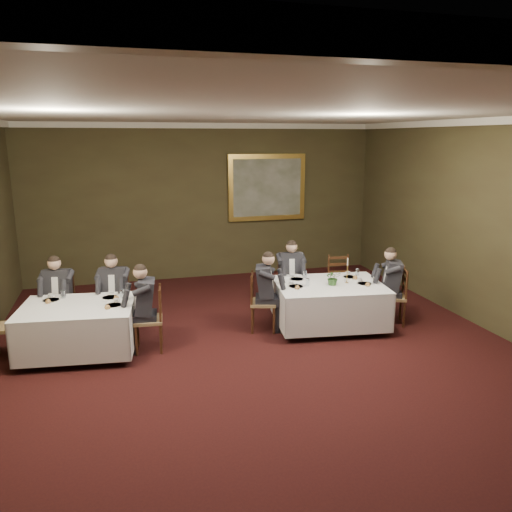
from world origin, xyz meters
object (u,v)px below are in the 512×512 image
diner_sec_endright (148,318)px  chair_sec_endleft (6,340)px  chair_sec_backleft (61,318)px  candlestick (347,273)px  diner_main_endright (393,295)px  chair_main_backright (340,293)px  chair_main_backleft (290,295)px  diner_main_backleft (290,284)px  chair_main_endright (392,308)px  diner_sec_backleft (60,305)px  chair_main_endleft (263,314)px  table_main (329,302)px  chair_sec_endright (150,332)px  diner_main_endleft (263,301)px  painting (267,187)px  diner_sec_backright (115,303)px  chair_sec_backright (116,315)px  table_second (78,326)px  centerpiece (333,277)px

diner_sec_endright → chair_sec_endleft: (-2.05, 0.25, -0.23)m
chair_sec_backleft → candlestick: 4.83m
diner_main_endright → chair_main_backright: bearing=49.8°
chair_main_backleft → diner_main_backleft: bearing=90.0°
chair_main_endright → diner_sec_backleft: size_ratio=0.74×
chair_main_endleft → diner_sec_endright: 1.95m
chair_main_endleft → candlestick: candlestick is taller
table_main → chair_sec_endright: size_ratio=1.99×
chair_main_backleft → chair_sec_backleft: same height
diner_main_endleft → painting: painting is taller
table_main → chair_sec_backleft: size_ratio=1.99×
diner_sec_backright → candlestick: diner_sec_backright is taller
painting → chair_main_endleft: bearing=-107.8°
diner_sec_backleft → diner_main_backleft: bearing=-166.8°
chair_main_backright → chair_sec_endleft: size_ratio=1.00×
chair_main_endright → diner_sec_endright: (-4.19, -0.00, 0.23)m
diner_main_endleft → diner_sec_backright: 2.47m
diner_sec_backleft → chair_sec_endright: bearing=154.9°
table_main → chair_sec_backright: size_ratio=1.99×
chair_main_backleft → painting: painting is taller
diner_sec_backleft → diner_sec_endright: bearing=154.7°
chair_main_backright → painting: (-0.61, 2.84, 1.77)m
table_second → chair_main_backleft: (3.71, 1.03, -0.17)m
table_main → diner_sec_backright: size_ratio=1.48×
table_second → chair_sec_endleft: (-1.03, 0.13, -0.17)m
diner_sec_endright → centerpiece: (3.08, 0.09, 0.39)m
diner_main_backleft → chair_sec_backright: 3.18m
chair_main_backright → chair_main_endright: 1.15m
chair_sec_endright → diner_sec_endright: 0.23m
chair_main_backright → chair_sec_endleft: 5.76m
chair_main_endleft → diner_sec_backright: (-2.39, 0.58, 0.23)m
diner_main_endleft → diner_sec_backright: (-2.40, 0.58, 0.00)m
table_main → diner_main_endright: 1.14m
diner_main_backleft → table_main: bearing=118.2°
chair_main_backleft → diner_sec_endright: diner_sec_endright is taller
diner_sec_backleft → chair_sec_endright: 1.71m
chair_main_backleft → diner_main_endleft: diner_main_endleft is taller
chair_main_endleft → centerpiece: 1.34m
centerpiece → chair_sec_backright: bearing=167.1°
diner_main_endleft → chair_sec_backright: (-2.40, 0.60, -0.23)m
diner_sec_backleft → candlestick: (4.71, -0.86, 0.42)m
diner_sec_backright → chair_sec_endleft: bearing=35.3°
chair_sec_backleft → chair_sec_backright: same height
diner_main_endright → chair_sec_backright: (-4.65, 0.90, -0.23)m
chair_main_backleft → diner_main_endright: size_ratio=0.74×
chair_main_backright → diner_sec_backleft: size_ratio=0.74×
diner_main_backleft → diner_sec_endright: 2.92m
chair_main_endleft → diner_sec_backright: bearing=-86.4°
diner_main_backleft → diner_sec_backright: (-3.17, -0.24, 0.00)m
table_main → table_second: (-4.06, -0.03, -0.00)m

